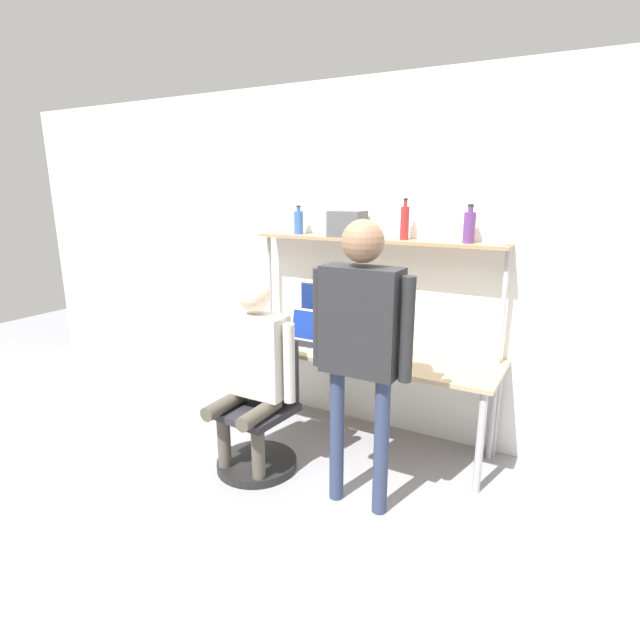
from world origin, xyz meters
TOP-DOWN VIEW (x-y plane):
  - ground_plane at (0.00, 0.00)m, footprint 12.00×12.00m
  - wall_back at (0.00, 0.70)m, footprint 8.00×0.06m
  - desk at (0.00, 0.34)m, footprint 2.05×0.65m
  - shelf_unit at (0.00, 0.55)m, footprint 1.95×0.22m
  - monitor at (-0.36, 0.52)m, footprint 0.51×0.18m
  - laptop at (-0.46, 0.31)m, footprint 0.33×0.25m
  - cell_phone at (-0.21, 0.23)m, footprint 0.07×0.15m
  - office_chair at (-0.45, -0.34)m, footprint 0.56×0.56m
  - person_seated at (-0.45, -0.38)m, footprint 0.61×0.47m
  - person_standing at (0.35, -0.41)m, footprint 0.62×0.24m
  - bottle_purple at (0.69, 0.55)m, footprint 0.08×0.08m
  - bottle_red at (0.23, 0.55)m, footprint 0.06×0.06m
  - bottle_blue at (-0.66, 0.55)m, footprint 0.08×0.08m
  - storage_box at (-0.23, 0.55)m, footprint 0.26×0.19m

SIDE VIEW (x-z plane):
  - ground_plane at x=0.00m, z-range 0.00..0.00m
  - office_chair at x=-0.45m, z-range -0.18..0.73m
  - desk at x=0.00m, z-range 0.30..1.03m
  - cell_phone at x=-0.21m, z-range 0.74..0.75m
  - person_seated at x=-0.45m, z-range 0.12..1.47m
  - laptop at x=-0.46m, z-range 0.68..0.93m
  - monitor at x=-0.36m, z-range 0.76..1.19m
  - person_standing at x=0.35m, z-range 0.26..2.01m
  - shelf_unit at x=0.00m, z-range 0.56..2.11m
  - wall_back at x=0.00m, z-range 0.00..2.70m
  - bottle_blue at x=-0.66m, z-range 1.54..1.76m
  - storage_box at x=-0.23m, z-range 1.55..1.75m
  - bottle_purple at x=0.69m, z-range 1.53..1.79m
  - bottle_red at x=0.23m, z-range 1.53..1.82m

